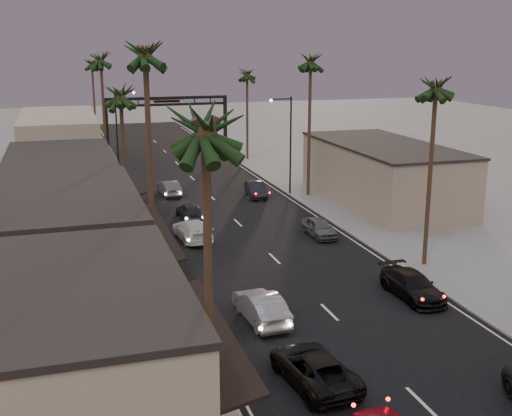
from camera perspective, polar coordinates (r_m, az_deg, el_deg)
ground at (r=52.87m, az=-2.48°, el=-0.49°), size 200.00×200.00×0.00m
road at (r=57.58m, az=-3.72°, el=0.74°), size 14.00×120.00×0.02m
sidewalk_left at (r=63.05m, az=-13.64°, el=1.61°), size 5.00×92.00×0.12m
sidewalk_right at (r=66.76m, az=2.85°, el=2.70°), size 5.00×92.00×0.12m
storefront_near at (r=24.07m, az=-16.27°, el=-12.91°), size 8.00×12.00×5.50m
storefront_mid at (r=37.12m, az=-16.70°, el=-3.17°), size 8.00×14.00×5.50m
storefront_far at (r=52.68m, az=-16.90°, el=1.64°), size 8.00×16.00×5.00m
storefront_dist at (r=75.25m, az=-17.08°, el=5.68°), size 8.00×20.00×6.00m
building_right at (r=57.31m, az=11.19°, el=2.98°), size 8.00×18.00×5.00m
arch at (r=80.91m, az=-7.91°, el=8.55°), size 15.20×0.40×7.27m
streetlight_right at (r=58.50m, az=2.84°, el=6.28°), size 2.13×0.30×9.00m
streetlight_left at (r=68.25m, az=-12.06°, el=7.14°), size 2.13×0.30×9.00m
palm_la at (r=19.07m, az=-4.53°, el=7.99°), size 3.20×3.20×13.20m
palm_lb at (r=31.77m, az=-9.85°, el=13.87°), size 3.20×3.20×15.20m
palm_lc at (r=45.79m, az=-11.97°, el=10.21°), size 3.20×3.20×12.20m
palm_ld at (r=64.65m, az=-13.66°, el=12.98°), size 3.20×3.20×14.20m
palm_ra at (r=39.75m, az=15.75°, el=10.81°), size 3.20×3.20×13.20m
palm_rb at (r=57.59m, az=4.89°, el=13.20°), size 3.20×3.20×14.20m
palm_rc at (r=76.59m, az=-0.80°, el=12.07°), size 3.20×3.20×12.20m
palm_far at (r=87.64m, az=-14.41°, el=12.56°), size 3.20×3.20×13.20m
oncoming_pickup at (r=27.14m, az=5.16°, el=-13.96°), size 2.78×5.21×1.39m
oncoming_silver at (r=32.53m, az=0.45°, el=-8.78°), size 1.89×4.71×1.52m
oncoming_white at (r=45.88m, az=-5.70°, el=-1.94°), size 2.46×5.13×1.44m
oncoming_dgrey at (r=51.27m, az=-5.92°, el=-0.24°), size 1.82×4.07×1.36m
oncoming_grey_far at (r=59.51m, az=-7.73°, el=1.76°), size 1.83×4.31×1.38m
curbside_black at (r=36.44m, az=13.73°, el=-6.70°), size 2.08×4.89×1.41m
curbside_grey at (r=46.62m, az=5.66°, el=-1.74°), size 1.62×3.92×1.33m
curbside_far at (r=58.46m, az=-0.02°, el=1.67°), size 1.90×4.34×1.39m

